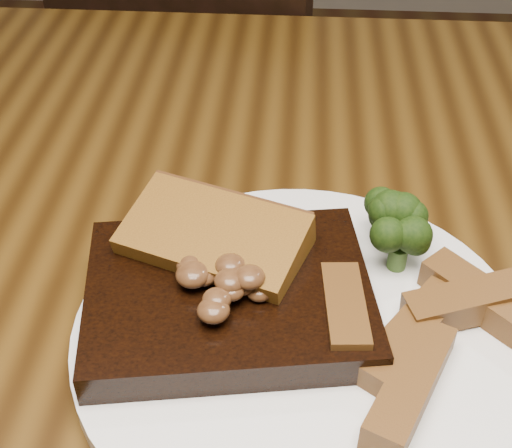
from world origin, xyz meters
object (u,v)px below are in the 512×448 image
Objects in this scene: garlic_bread at (216,263)px; potato_wedges at (432,338)px; steak at (229,298)px; chair_far at (213,139)px; plate at (300,337)px; dining_table at (258,356)px.

garlic_bread is 0.15m from potato_wedges.
garlic_bread is (-0.01, 0.03, -0.00)m from steak.
chair_far is 0.77m from steak.
steak is at bearing 169.31° from potato_wedges.
plate is at bearing -17.74° from garlic_bread.
dining_table is 5.49× the size of plate.
garlic_bread is at bearing 157.76° from potato_wedges.
dining_table is 13.42× the size of garlic_bread.
potato_wedges is (0.23, -0.71, 0.33)m from chair_far.
chair_far reaches higher than plate.
plate is (0.15, -0.70, 0.31)m from chair_far.
dining_table is 0.12m from garlic_bread.
garlic_bread is at bearing 142.41° from plate.
garlic_bread is 0.98× the size of potato_wedges.
steak and garlic_bread have the same top height.
steak reaches higher than plate.
chair_far is at bearing 117.84° from garlic_bread.
garlic_bread is (0.09, -0.65, 0.33)m from chair_far.
steak reaches higher than potato_wedges.
dining_table is at bearing 146.15° from potato_wedges.
chair_far reaches higher than steak.
potato_wedges reaches higher than dining_table.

